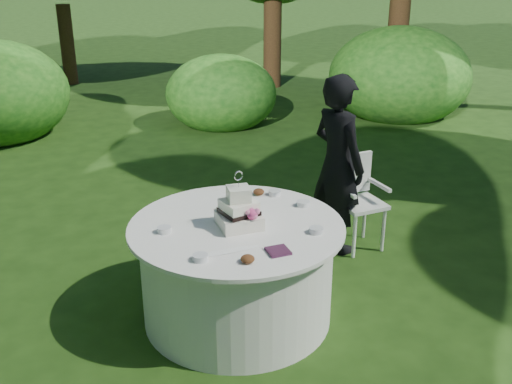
% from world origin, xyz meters
% --- Properties ---
extents(ground, '(80.00, 80.00, 0.00)m').
position_xyz_m(ground, '(0.00, 0.00, 0.00)').
color(ground, '#1A360E').
rests_on(ground, ground).
extents(napkins, '(0.14, 0.14, 0.02)m').
position_xyz_m(napkins, '(0.12, -0.50, 0.78)').
color(napkins, '#431C37').
rests_on(napkins, table).
extents(feather_plume, '(0.48, 0.07, 0.01)m').
position_xyz_m(feather_plume, '(-0.22, -0.38, 0.78)').
color(feather_plume, white).
rests_on(feather_plume, table).
extents(guest, '(0.52, 0.67, 1.63)m').
position_xyz_m(guest, '(1.23, 0.78, 0.82)').
color(guest, black).
rests_on(guest, ground).
extents(table, '(1.56, 1.56, 0.77)m').
position_xyz_m(table, '(0.00, 0.00, 0.39)').
color(table, silver).
rests_on(table, ground).
extents(cake, '(0.29, 0.30, 0.42)m').
position_xyz_m(cake, '(0.01, -0.04, 0.88)').
color(cake, white).
rests_on(cake, table).
extents(chair, '(0.42, 0.41, 0.87)m').
position_xyz_m(chair, '(1.44, 0.75, 0.51)').
color(chair, silver).
rests_on(chair, ground).
extents(votives, '(1.20, 0.94, 0.04)m').
position_xyz_m(votives, '(0.13, -0.03, 0.79)').
color(votives, silver).
rests_on(votives, table).
extents(petal_cups, '(0.56, 1.12, 0.05)m').
position_xyz_m(petal_cups, '(0.12, -0.04, 0.79)').
color(petal_cups, '#562D16').
rests_on(petal_cups, table).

